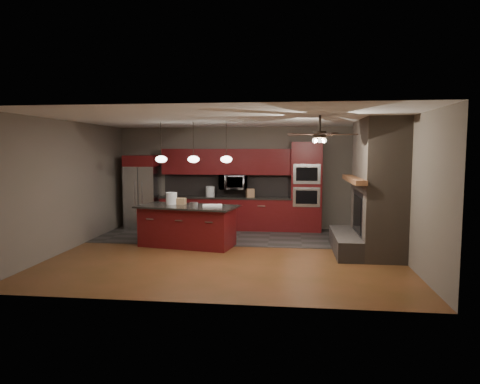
# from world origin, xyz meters

# --- Properties ---
(ground) EXTENTS (7.00, 7.00, 0.00)m
(ground) POSITION_xyz_m (0.00, 0.00, 0.00)
(ground) COLOR brown
(ground) RESTS_ON ground
(ceiling) EXTENTS (7.00, 6.00, 0.02)m
(ceiling) POSITION_xyz_m (0.00, 0.00, 2.80)
(ceiling) COLOR white
(ceiling) RESTS_ON back_wall
(back_wall) EXTENTS (7.00, 0.02, 2.80)m
(back_wall) POSITION_xyz_m (0.00, 3.00, 1.40)
(back_wall) COLOR #655950
(back_wall) RESTS_ON ground
(right_wall) EXTENTS (0.02, 6.00, 2.80)m
(right_wall) POSITION_xyz_m (3.50, 0.00, 1.40)
(right_wall) COLOR #655950
(right_wall) RESTS_ON ground
(left_wall) EXTENTS (0.02, 6.00, 2.80)m
(left_wall) POSITION_xyz_m (-3.50, 0.00, 1.40)
(left_wall) COLOR #655950
(left_wall) RESTS_ON ground
(slate_tile_patch) EXTENTS (7.00, 2.40, 0.01)m
(slate_tile_patch) POSITION_xyz_m (0.00, 1.80, 0.01)
(slate_tile_patch) COLOR #373432
(slate_tile_patch) RESTS_ON ground
(fireplace_column) EXTENTS (1.30, 2.10, 2.80)m
(fireplace_column) POSITION_xyz_m (3.04, 0.40, 1.30)
(fireplace_column) COLOR brown
(fireplace_column) RESTS_ON ground
(back_cabinetry) EXTENTS (3.59, 0.64, 2.20)m
(back_cabinetry) POSITION_xyz_m (-0.48, 2.74, 0.89)
(back_cabinetry) COLOR #5B1014
(back_cabinetry) RESTS_ON ground
(oven_tower) EXTENTS (0.80, 0.63, 2.38)m
(oven_tower) POSITION_xyz_m (1.70, 2.69, 1.19)
(oven_tower) COLOR #5B1014
(oven_tower) RESTS_ON ground
(microwave) EXTENTS (0.73, 0.41, 0.50)m
(microwave) POSITION_xyz_m (-0.27, 2.75, 1.30)
(microwave) COLOR silver
(microwave) RESTS_ON back_cabinetry
(refrigerator) EXTENTS (0.86, 0.75, 2.02)m
(refrigerator) POSITION_xyz_m (-2.79, 2.62, 1.01)
(refrigerator) COLOR silver
(refrigerator) RESTS_ON ground
(kitchen_island) EXTENTS (2.36, 1.39, 0.92)m
(kitchen_island) POSITION_xyz_m (-1.03, 0.56, 0.46)
(kitchen_island) COLOR #5B1014
(kitchen_island) RESTS_ON ground
(white_bucket) EXTENTS (0.27, 0.27, 0.27)m
(white_bucket) POSITION_xyz_m (-1.44, 0.77, 1.06)
(white_bucket) COLOR white
(white_bucket) RESTS_ON kitchen_island
(paint_can) EXTENTS (0.24, 0.24, 0.12)m
(paint_can) POSITION_xyz_m (-0.80, 0.25, 0.98)
(paint_can) COLOR #B5B5BA
(paint_can) RESTS_ON kitchen_island
(paint_tray) EXTENTS (0.47, 0.37, 0.04)m
(paint_tray) POSITION_xyz_m (-0.43, 0.48, 0.94)
(paint_tray) COLOR white
(paint_tray) RESTS_ON kitchen_island
(cardboard_box) EXTENTS (0.24, 0.18, 0.14)m
(cardboard_box) POSITION_xyz_m (-1.23, 0.80, 0.99)
(cardboard_box) COLOR #A88256
(cardboard_box) RESTS_ON kitchen_island
(counter_bucket) EXTENTS (0.32, 0.32, 0.28)m
(counter_bucket) POSITION_xyz_m (-0.90, 2.70, 1.04)
(counter_bucket) COLOR silver
(counter_bucket) RESTS_ON back_cabinetry
(counter_box) EXTENTS (0.25, 0.22, 0.23)m
(counter_box) POSITION_xyz_m (0.20, 2.65, 1.01)
(counter_box) COLOR #A97D57
(counter_box) RESTS_ON back_cabinetry
(pendant_left) EXTENTS (0.26, 0.26, 0.92)m
(pendant_left) POSITION_xyz_m (-1.65, 0.70, 1.96)
(pendant_left) COLOR black
(pendant_left) RESTS_ON ceiling
(pendant_center) EXTENTS (0.26, 0.26, 0.92)m
(pendant_center) POSITION_xyz_m (-0.90, 0.70, 1.96)
(pendant_center) COLOR black
(pendant_center) RESTS_ON ceiling
(pendant_right) EXTENTS (0.26, 0.26, 0.92)m
(pendant_right) POSITION_xyz_m (-0.15, 0.70, 1.96)
(pendant_right) COLOR black
(pendant_right) RESTS_ON ceiling
(ceiling_fan) EXTENTS (1.27, 1.33, 0.41)m
(ceiling_fan) POSITION_xyz_m (1.80, -0.80, 2.46)
(ceiling_fan) COLOR black
(ceiling_fan) RESTS_ON ceiling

